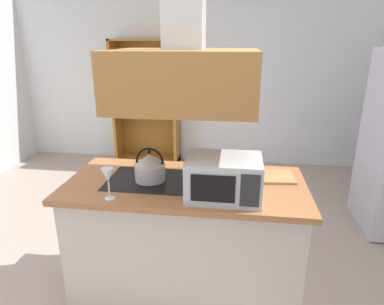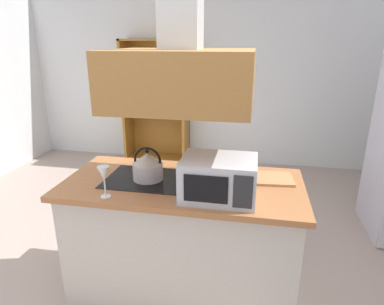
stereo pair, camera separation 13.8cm
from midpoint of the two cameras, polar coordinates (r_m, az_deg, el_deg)
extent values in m
plane|color=#A18E83|center=(2.82, -1.76, -22.08)|extent=(7.80, 7.80, 0.00)
cube|color=silver|center=(5.12, 5.62, 13.21)|extent=(6.00, 0.12, 2.70)
cube|color=beige|center=(2.56, 0.06, -14.74)|extent=(1.59, 0.72, 0.86)
cube|color=#A1643A|center=(2.34, 0.07, -5.52)|extent=(1.67, 0.80, 0.04)
cube|color=black|center=(2.39, -5.86, -4.56)|extent=(0.60, 0.44, 0.00)
cube|color=#A26D35|center=(2.14, 0.08, 12.45)|extent=(0.90, 0.70, 0.36)
cube|color=#9A6523|center=(5.25, -10.32, 8.47)|extent=(0.04, 0.40, 1.85)
cube|color=#9A6523|center=(4.99, -0.29, 8.25)|extent=(0.04, 0.40, 1.85)
cube|color=#9A6523|center=(5.02, -5.76, 18.69)|extent=(0.96, 0.40, 0.03)
cube|color=#9A6523|center=(5.33, -5.14, -1.02)|extent=(0.96, 0.40, 0.08)
cube|color=#9A6523|center=(5.28, -4.85, 8.77)|extent=(0.96, 0.02, 1.85)
cube|color=#9A6523|center=(5.14, -5.36, 6.36)|extent=(0.88, 0.36, 0.02)
cube|color=#9A6523|center=(5.06, -5.52, 11.49)|extent=(0.88, 0.36, 0.02)
cylinder|color=white|center=(5.13, -7.40, 6.70)|extent=(0.18, 0.18, 0.05)
cylinder|color=white|center=(5.12, -7.42, 7.19)|extent=(0.17, 0.17, 0.05)
cylinder|color=silver|center=(4.98, -4.38, 12.24)|extent=(0.01, 0.01, 0.12)
cone|color=silver|center=(4.97, -4.41, 13.39)|extent=(0.07, 0.07, 0.08)
cylinder|color=silver|center=(4.94, -2.61, 12.23)|extent=(0.01, 0.01, 0.12)
cone|color=silver|center=(4.93, -2.63, 13.38)|extent=(0.07, 0.07, 0.08)
cylinder|color=#C0B6B9|center=(2.36, -5.91, -3.21)|extent=(0.21, 0.21, 0.12)
cone|color=beige|center=(2.33, -5.99, -1.02)|extent=(0.20, 0.20, 0.07)
sphere|color=black|center=(2.31, -6.03, 0.21)|extent=(0.03, 0.03, 0.03)
torus|color=black|center=(2.34, -5.97, -1.39)|extent=(0.20, 0.02, 0.20)
cube|color=#B27D4D|center=(2.44, 14.54, -4.33)|extent=(0.36, 0.27, 0.02)
cube|color=#B7BABF|center=(2.08, 6.51, -4.41)|extent=(0.46, 0.34, 0.26)
cube|color=black|center=(1.92, 4.43, -6.32)|extent=(0.26, 0.01, 0.17)
cube|color=#262628|center=(1.91, 10.78, -6.74)|extent=(0.11, 0.01, 0.20)
cylinder|color=silver|center=(2.17, -12.80, -7.38)|extent=(0.06, 0.06, 0.01)
cylinder|color=silver|center=(2.15, -12.91, -5.99)|extent=(0.01, 0.01, 0.11)
cone|color=silver|center=(2.11, -13.11, -3.52)|extent=(0.08, 0.08, 0.09)
camera|label=1|loc=(0.07, -88.49, 0.52)|focal=31.10mm
camera|label=2|loc=(0.07, 91.51, -0.52)|focal=31.10mm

